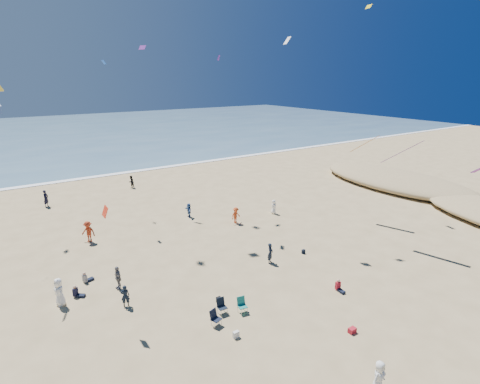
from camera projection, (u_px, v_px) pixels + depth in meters
ground at (297, 379)px, 18.16m from camera, size 220.00×220.00×0.00m
ocean at (40, 135)px, 93.52m from camera, size 220.00×100.00×0.06m
surf_line at (86, 178)px, 53.85m from camera, size 220.00×1.20×0.08m
standing_flyers at (212, 251)px, 29.61m from camera, size 22.55×47.70×1.95m
seated_group at (242, 326)px, 21.42m from camera, size 15.99×24.22×0.84m
chair_cluster at (227, 310)px, 22.71m from camera, size 2.72×1.49×1.00m
white_tote at (236, 335)px, 21.02m from camera, size 0.35×0.20×0.40m
black_backpack at (219, 300)px, 24.31m from camera, size 0.30×0.22×0.38m
cooler at (352, 330)px, 21.44m from camera, size 0.45×0.30×0.30m
navy_bag at (303, 252)px, 31.03m from camera, size 0.28×0.18×0.34m
kites_aloft at (276, 67)px, 29.58m from camera, size 43.14×41.85×27.91m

